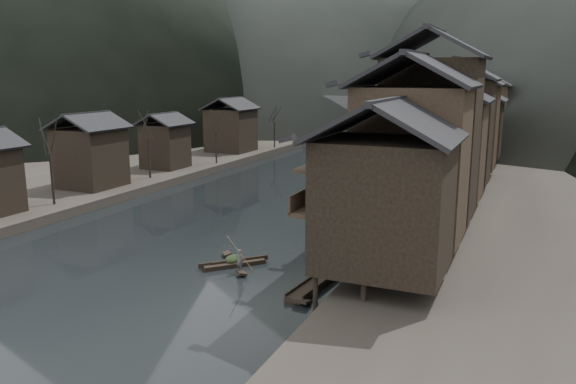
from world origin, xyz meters
The scene contains 12 objects.
water centered at (0.00, 0.00, 0.00)m, with size 300.00×300.00×0.00m, color black.
left_bank centered at (-35.00, 40.00, 0.60)m, with size 40.00×200.00×1.20m, color #2D2823.
stilt_houses centered at (17.28, 18.77, 8.95)m, with size 9.00×67.60×16.95m.
left_houses centered at (-20.50, 20.12, 5.66)m, with size 8.10×53.20×8.73m.
bare_trees centered at (-17.00, 17.22, 6.15)m, with size 3.56×60.72×7.12m.
moored_sampans centered at (12.05, 18.63, 0.20)m, with size 3.04×56.10×0.47m.
midriver_boats centered at (-0.07, 41.63, 0.20)m, with size 6.11×22.93×0.45m.
stone_bridge centered at (0.00, 72.00, 5.11)m, with size 40.00×6.00×9.00m.
hero_sampan centered at (5.78, -4.63, 0.20)m, with size 3.96×4.18×0.43m.
cargo_heap centered at (5.63, -4.46, 0.76)m, with size 1.08×1.42×0.65m, color black.
boatman centered at (6.95, -5.90, 1.21)m, with size 0.56×0.37×1.54m, color #4C4C4E.
bamboo_pole centered at (7.15, -5.90, 3.58)m, with size 0.06×0.06×3.87m, color #8C7A51.
Camera 1 is at (24.56, -37.94, 13.47)m, focal length 35.00 mm.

